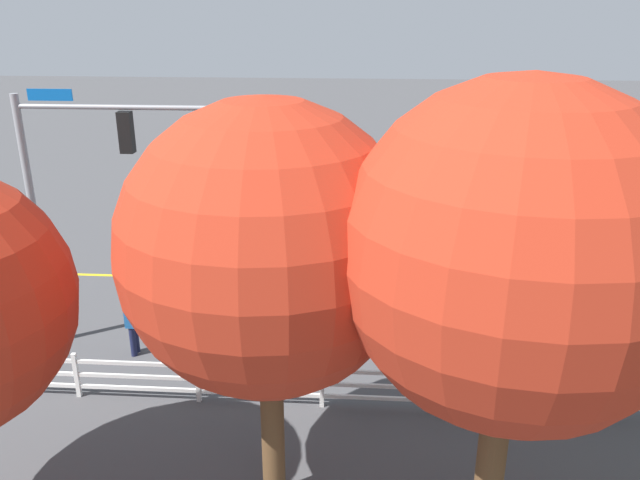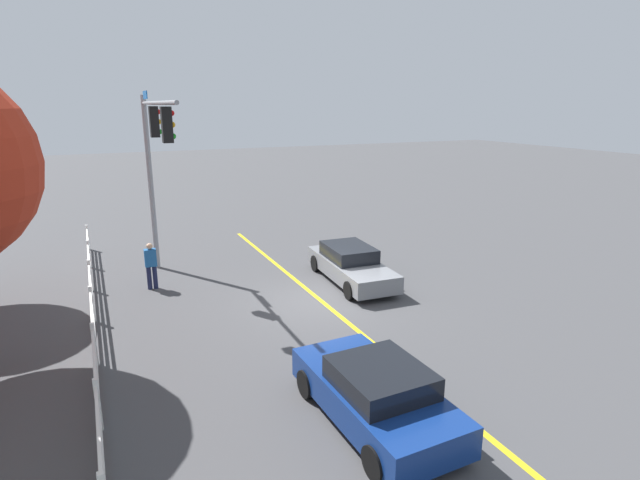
{
  "view_description": "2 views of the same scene",
  "coord_description": "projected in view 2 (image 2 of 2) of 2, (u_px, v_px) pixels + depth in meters",
  "views": [
    {
      "loc": [
        -2.38,
        19.4,
        8.8
      ],
      "look_at": [
        -1.1,
        1.01,
        1.87
      ],
      "focal_mm": 35.71,
      "sensor_mm": 36.0,
      "label": 1
    },
    {
      "loc": [
        -14.37,
        6.66,
        6.39
      ],
      "look_at": [
        -0.78,
        0.38,
        2.35
      ],
      "focal_mm": 28.26,
      "sensor_mm": 36.0,
      "label": 2
    }
  ],
  "objects": [
    {
      "name": "lane_center_stripe",
      "position": [
        383.0,
        351.0,
        13.45
      ],
      "size": [
        28.0,
        0.16,
        0.01
      ],
      "primitive_type": "cube",
      "color": "gold",
      "rests_on": "ground_plane"
    },
    {
      "name": "white_rail_fence",
      "position": [
        96.0,
        370.0,
        11.34
      ],
      "size": [
        26.1,
        0.1,
        1.15
      ],
      "color": "white",
      "rests_on": "ground_plane"
    },
    {
      "name": "signal_assembly",
      "position": [
        155.0,
        151.0,
        17.32
      ],
      "size": [
        7.41,
        0.38,
        6.85
      ],
      "color": "gray",
      "rests_on": "ground_plane"
    },
    {
      "name": "car_0",
      "position": [
        351.0,
        264.0,
        18.67
      ],
      "size": [
        4.81,
        2.03,
        1.33
      ],
      "rotation": [
        0.0,
        0.0,
        3.08
      ],
      "color": "slate",
      "rests_on": "ground_plane"
    },
    {
      "name": "pedestrian",
      "position": [
        151.0,
        264.0,
        17.81
      ],
      "size": [
        0.27,
        0.41,
        1.69
      ],
      "rotation": [
        0.0,
        0.0,
        3.11
      ],
      "color": "#191E3F",
      "rests_on": "ground_plane"
    },
    {
      "name": "ground_plane",
      "position": [
        321.0,
        300.0,
        16.95
      ],
      "size": [
        120.0,
        120.0,
        0.0
      ],
      "primitive_type": "plane",
      "color": "#444447"
    },
    {
      "name": "car_1",
      "position": [
        375.0,
        394.0,
        10.31
      ],
      "size": [
        4.28,
        2.05,
        1.35
      ],
      "rotation": [
        0.0,
        0.0,
        0.03
      ],
      "color": "navy",
      "rests_on": "ground_plane"
    }
  ]
}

